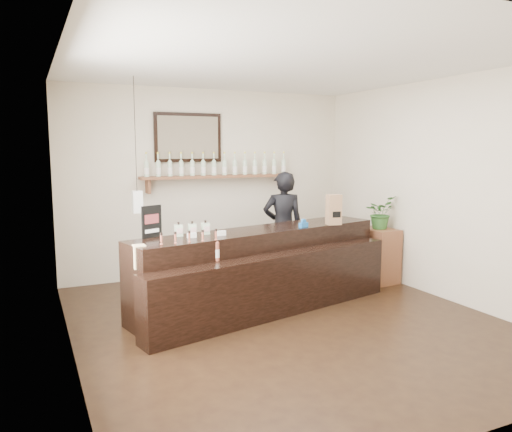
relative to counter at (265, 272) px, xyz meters
The scene contains 10 objects.
ground 0.73m from the counter, 89.44° to the right, with size 5.00×5.00×0.00m, color black.
room_shell 1.39m from the counter, 89.44° to the right, with size 5.00×5.00×5.00m.
back_wall_decor 2.23m from the counter, 94.24° to the left, with size 2.66×0.96×1.69m.
counter is the anchor object (origin of this frame).
promo_sign 1.50m from the counter, behind, with size 0.24×0.12×0.36m.
paper_bag 1.24m from the counter, ahead, with size 0.20×0.16×0.39m.
tape_dispenser 0.78m from the counter, ahead, with size 0.14×0.09×0.11m.
side_cabinet 2.04m from the counter, 10.23° to the left, with size 0.43×0.56×0.78m.
potted_plant 2.12m from the counter, 10.23° to the left, with size 0.42×0.37×0.47m, color #2B5B24.
shopkeeper 1.32m from the counter, 51.81° to the left, with size 0.66×0.43×1.80m, color black.
Camera 1 is at (-2.57, -4.72, 1.92)m, focal length 35.00 mm.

